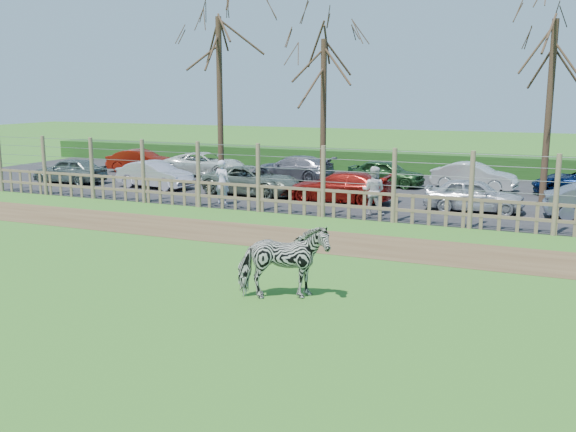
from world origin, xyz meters
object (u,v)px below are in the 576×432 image
at_px(visitor_b, 373,191).
at_px(car_0, 70,170).
at_px(car_11, 474,176).
at_px(car_7, 141,161).
at_px(tree_right, 552,67).
at_px(zebra, 283,262).
at_px(car_10, 386,173).
at_px(visitor_a, 222,182).
at_px(tree_mid, 324,78).
at_px(car_9, 293,168).
at_px(car_2, 252,181).
at_px(car_3, 340,187).
at_px(car_4, 474,195).
at_px(car_1, 155,175).
at_px(tree_left, 219,61).
at_px(car_8, 205,164).

height_order(visitor_b, car_0, visitor_b).
bearing_deg(car_11, car_7, 98.54).
bearing_deg(tree_right, zebra, -107.61).
xyz_separation_m(car_7, car_10, (13.46, 0.05, 0.00)).
bearing_deg(visitor_a, tree_mid, -111.10).
bearing_deg(tree_right, car_9, 169.90).
relative_size(tree_right, car_0, 2.09).
bearing_deg(visitor_a, zebra, 129.95).
bearing_deg(car_2, visitor_b, -104.89).
xyz_separation_m(tree_mid, car_7, (-11.23, 2.33, -4.23)).
relative_size(car_3, car_4, 1.17).
bearing_deg(car_10, visitor_a, 153.72).
bearing_deg(car_4, visitor_a, 101.50).
relative_size(car_1, car_2, 0.84).
bearing_deg(car_4, car_7, 72.28).
distance_m(tree_left, tree_right, 13.59).
relative_size(car_1, car_7, 1.00).
xyz_separation_m(zebra, car_9, (-6.78, 16.87, -0.17)).
distance_m(car_0, car_8, 6.64).
height_order(tree_right, car_11, tree_right).
bearing_deg(tree_left, visitor_a, -60.81).
xyz_separation_m(visitor_a, car_3, (4.00, 2.29, -0.26)).
relative_size(zebra, car_11, 0.53).
relative_size(tree_left, visitor_b, 4.57).
relative_size(car_1, car_4, 1.03).
bearing_deg(car_1, zebra, -129.84).
bearing_deg(tree_right, car_10, 164.48).
bearing_deg(car_8, car_10, -92.29).
bearing_deg(visitor_a, car_11, -133.35).
bearing_deg(car_9, car_0, -61.23).
distance_m(tree_left, zebra, 16.67).
height_order(tree_left, zebra, tree_left).
bearing_deg(car_9, car_3, 39.56).
distance_m(tree_mid, tree_right, 9.02).
height_order(car_4, car_10, same).
bearing_deg(tree_mid, car_11, 23.97).
height_order(visitor_b, car_11, visitor_b).
relative_size(tree_left, car_11, 2.16).
xyz_separation_m(car_2, car_3, (3.97, -0.28, 0.00)).
distance_m(car_0, car_1, 4.64).
xyz_separation_m(visitor_b, car_10, (-1.34, 7.04, -0.26)).
height_order(tree_left, car_9, tree_left).
xyz_separation_m(car_1, car_11, (13.32, 4.95, 0.00)).
distance_m(tree_mid, car_11, 7.90).
relative_size(tree_right, car_8, 1.70).
xyz_separation_m(car_9, car_11, (8.59, 0.17, 0.00)).
bearing_deg(car_9, car_4, 61.60).
relative_size(zebra, car_2, 0.44).
xyz_separation_m(car_0, car_2, (9.53, 0.22, 0.00)).
xyz_separation_m(visitor_b, car_2, (-5.90, 2.40, -0.26)).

